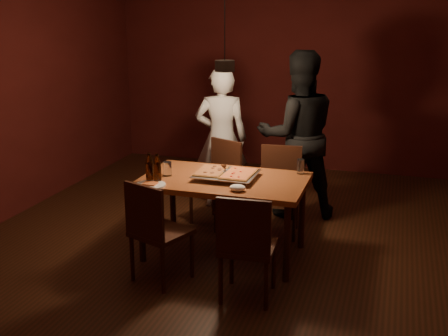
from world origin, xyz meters
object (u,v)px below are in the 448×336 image
(pendant_lamp, at_px, (225,65))
(beer_bottle_a, at_px, (149,167))
(chair_near_left, at_px, (154,224))
(beer_bottle_b, at_px, (157,168))
(diner_white, at_px, (221,138))
(chair_far_left, at_px, (220,174))
(chair_far_right, at_px, (280,182))
(chair_near_right, at_px, (246,239))
(plate_slice, at_px, (150,185))
(dining_table, at_px, (224,186))
(pizza_tray, at_px, (226,176))
(diner_dark, at_px, (298,135))

(pendant_lamp, bearing_deg, beer_bottle_a, -139.31)
(chair_near_left, relative_size, beer_bottle_b, 2.06)
(beer_bottle_a, bearing_deg, diner_white, 83.62)
(chair_far_left, bearing_deg, chair_far_right, -162.47)
(chair_near_left, bearing_deg, chair_far_left, 107.23)
(chair_near_right, bearing_deg, pendant_lamp, 112.92)
(chair_far_right, height_order, plate_slice, chair_far_right)
(dining_table, bearing_deg, pizza_tray, 41.79)
(chair_near_left, xyz_separation_m, beer_bottle_a, (-0.23, 0.45, 0.34))
(chair_far_left, relative_size, pizza_tray, 1.01)
(pizza_tray, bearing_deg, plate_slice, -141.68)
(chair_near_right, xyz_separation_m, pizza_tray, (-0.41, 0.82, 0.24))
(pendant_lamp, bearing_deg, diner_dark, 64.41)
(beer_bottle_b, relative_size, plate_slice, 0.98)
(chair_near_left, distance_m, pendant_lamp, 1.57)
(chair_near_left, relative_size, pizza_tray, 0.98)
(chair_near_left, bearing_deg, pendant_lamp, 90.93)
(chair_near_left, xyz_separation_m, diner_dark, (0.83, 1.98, 0.38))
(chair_far_left, distance_m, diner_dark, 0.95)
(pizza_tray, relative_size, pendant_lamp, 0.50)
(chair_far_left, xyz_separation_m, beer_bottle_a, (-0.31, -1.08, 0.34))
(dining_table, height_order, diner_dark, diner_dark)
(dining_table, height_order, chair_far_right, chair_far_right)
(beer_bottle_b, bearing_deg, beer_bottle_a, 176.74)
(chair_far_right, distance_m, plate_slice, 1.48)
(beer_bottle_b, distance_m, plate_slice, 0.17)
(beer_bottle_b, bearing_deg, dining_table, 27.89)
(dining_table, bearing_deg, chair_far_right, 62.89)
(dining_table, height_order, beer_bottle_b, beer_bottle_b)
(chair_far_left, bearing_deg, diner_dark, -124.76)
(chair_near_right, height_order, pizza_tray, chair_near_right)
(pizza_tray, xyz_separation_m, diner_dark, (0.43, 1.24, 0.14))
(plate_slice, bearing_deg, pendant_lamp, 50.70)
(beer_bottle_a, xyz_separation_m, plate_slice, (0.06, -0.13, -0.12))
(diner_dark, bearing_deg, pendant_lamp, 41.15)
(dining_table, height_order, chair_near_left, chair_near_left)
(dining_table, bearing_deg, beer_bottle_a, -155.57)
(chair_far_right, bearing_deg, beer_bottle_b, 42.23)
(diner_white, relative_size, pendant_lamp, 1.48)
(pizza_tray, height_order, diner_white, diner_white)
(chair_near_right, relative_size, plate_slice, 1.81)
(pendant_lamp, bearing_deg, pizza_tray, -68.55)
(chair_near_left, relative_size, beer_bottle_a, 2.05)
(chair_far_left, relative_size, beer_bottle_b, 2.12)
(chair_far_left, xyz_separation_m, diner_white, (-0.14, 0.49, 0.28))
(pizza_tray, relative_size, beer_bottle_a, 2.09)
(chair_far_left, bearing_deg, diner_white, -49.86)
(diner_white, bearing_deg, diner_dark, 163.46)
(dining_table, xyz_separation_m, pendant_lamp, (-0.06, 0.20, 1.08))
(diner_dark, xyz_separation_m, pendant_lamp, (-0.51, -1.06, 0.84))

